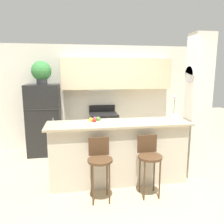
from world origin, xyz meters
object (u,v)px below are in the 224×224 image
at_px(refrigerator, 44,120).
at_px(stove_range, 104,131).
at_px(potted_plant_on_fridge, 41,72).
at_px(bar_stool_left, 100,160).
at_px(fruit_bowl, 95,122).
at_px(orchid_vase, 174,114).
at_px(bar_stool_right, 149,157).

xyz_separation_m(refrigerator, stove_range, (1.39, 0.03, -0.35)).
bearing_deg(stove_range, potted_plant_on_fridge, -178.71).
bearing_deg(bar_stool_left, fruit_bowl, 93.54).
relative_size(orchid_vase, fruit_bowl, 1.66).
xyz_separation_m(refrigerator, bar_stool_left, (1.06, -2.11, -0.19)).
bearing_deg(refrigerator, bar_stool_right, -49.13).
relative_size(potted_plant_on_fridge, orchid_vase, 1.16).
xyz_separation_m(refrigerator, fruit_bowl, (1.04, -1.67, 0.29)).
bearing_deg(potted_plant_on_fridge, bar_stool_right, -49.13).
distance_m(stove_range, potted_plant_on_fridge, 2.01).
height_order(potted_plant_on_fridge, orchid_vase, potted_plant_on_fridge).
distance_m(refrigerator, potted_plant_on_fridge, 1.09).
relative_size(bar_stool_left, fruit_bowl, 3.46).
bearing_deg(orchid_vase, fruit_bowl, -176.46).
distance_m(potted_plant_on_fridge, orchid_vase, 3.00).
relative_size(bar_stool_right, orchid_vase, 2.08).
bearing_deg(bar_stool_right, refrigerator, 130.87).
distance_m(refrigerator, orchid_vase, 2.93).
bearing_deg(orchid_vase, refrigerator, 147.01).
xyz_separation_m(potted_plant_on_fridge, fruit_bowl, (1.04, -1.67, -0.80)).
height_order(refrigerator, potted_plant_on_fridge, potted_plant_on_fridge).
bearing_deg(refrigerator, orchid_vase, -32.99).
bearing_deg(bar_stool_left, bar_stool_right, 0.00).
xyz_separation_m(refrigerator, orchid_vase, (2.44, -1.59, 0.36)).
xyz_separation_m(stove_range, bar_stool_right, (0.43, -2.14, 0.16)).
relative_size(potted_plant_on_fridge, fruit_bowl, 1.93).
relative_size(stove_range, fruit_bowl, 3.97).
distance_m(bar_stool_left, potted_plant_on_fridge, 2.69).
xyz_separation_m(refrigerator, bar_stool_right, (1.83, -2.11, -0.19)).
bearing_deg(bar_stool_left, stove_range, 81.23).
xyz_separation_m(stove_range, orchid_vase, (1.05, -1.62, 0.71)).
distance_m(refrigerator, bar_stool_right, 2.80).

